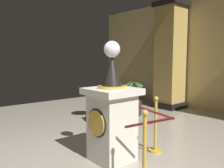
{
  "coord_description": "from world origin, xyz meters",
  "views": [
    {
      "loc": [
        2.63,
        -2.06,
        1.64
      ],
      "look_at": [
        -0.13,
        0.26,
        1.25
      ],
      "focal_mm": 36.73,
      "sensor_mm": 36.0,
      "label": 1
    }
  ],
  "objects_px": {
    "pedestal_clock": "(112,115)",
    "potted_palm_left": "(133,104)",
    "cafe_table": "(92,101)",
    "cafe_chair_red": "(102,100)",
    "stanchion_near": "(144,163)",
    "stanchion_far": "(155,132)"
  },
  "relations": [
    {
      "from": "cafe_table",
      "to": "cafe_chair_red",
      "type": "distance_m",
      "value": 0.59
    },
    {
      "from": "pedestal_clock",
      "to": "stanchion_far",
      "type": "xyz_separation_m",
      "value": [
        0.23,
        0.82,
        -0.4
      ]
    },
    {
      "from": "cafe_table",
      "to": "cafe_chair_red",
      "type": "relative_size",
      "value": 0.78
    },
    {
      "from": "pedestal_clock",
      "to": "potted_palm_left",
      "type": "bearing_deg",
      "value": 128.31
    },
    {
      "from": "stanchion_near",
      "to": "cafe_table",
      "type": "xyz_separation_m",
      "value": [
        -3.43,
        1.61,
        0.11
      ]
    },
    {
      "from": "stanchion_near",
      "to": "cafe_chair_red",
      "type": "height_order",
      "value": "stanchion_near"
    },
    {
      "from": "pedestal_clock",
      "to": "cafe_table",
      "type": "distance_m",
      "value": 2.83
    },
    {
      "from": "stanchion_near",
      "to": "cafe_chair_red",
      "type": "xyz_separation_m",
      "value": [
        -2.85,
        1.53,
        0.21
      ]
    },
    {
      "from": "pedestal_clock",
      "to": "potted_palm_left",
      "type": "height_order",
      "value": "pedestal_clock"
    },
    {
      "from": "cafe_chair_red",
      "to": "cafe_table",
      "type": "bearing_deg",
      "value": 172.23
    },
    {
      "from": "pedestal_clock",
      "to": "cafe_chair_red",
      "type": "distance_m",
      "value": 2.29
    },
    {
      "from": "stanchion_near",
      "to": "stanchion_far",
      "type": "distance_m",
      "value": 1.31
    },
    {
      "from": "stanchion_far",
      "to": "cafe_table",
      "type": "xyz_separation_m",
      "value": [
        -2.71,
        0.52,
        0.13
      ]
    },
    {
      "from": "pedestal_clock",
      "to": "cafe_table",
      "type": "relative_size",
      "value": 2.57
    },
    {
      "from": "stanchion_far",
      "to": "cafe_chair_red",
      "type": "distance_m",
      "value": 2.19
    },
    {
      "from": "stanchion_near",
      "to": "stanchion_far",
      "type": "bearing_deg",
      "value": 123.26
    },
    {
      "from": "pedestal_clock",
      "to": "cafe_table",
      "type": "height_order",
      "value": "pedestal_clock"
    },
    {
      "from": "pedestal_clock",
      "to": "stanchion_near",
      "type": "distance_m",
      "value": 1.05
    },
    {
      "from": "stanchion_far",
      "to": "cafe_chair_red",
      "type": "xyz_separation_m",
      "value": [
        -2.13,
        0.44,
        0.23
      ]
    },
    {
      "from": "cafe_table",
      "to": "stanchion_far",
      "type": "bearing_deg",
      "value": -10.85
    },
    {
      "from": "potted_palm_left",
      "to": "cafe_chair_red",
      "type": "distance_m",
      "value": 1.21
    },
    {
      "from": "potted_palm_left",
      "to": "cafe_table",
      "type": "distance_m",
      "value": 1.24
    }
  ]
}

